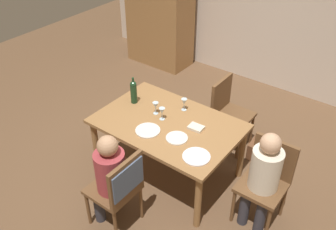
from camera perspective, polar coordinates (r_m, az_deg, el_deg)
name	(u,v)px	position (r m, az deg, el deg)	size (l,w,h in m)	color
ground_plane	(168,171)	(4.56, 0.00, -8.66)	(10.00, 10.00, 0.00)	brown
rear_room_partition	(278,3)	(5.99, 16.51, 16.24)	(6.40, 0.12, 2.70)	beige
armoire_cabinet	(160,3)	(6.57, -1.30, 16.90)	(1.18, 0.62, 2.18)	olive
dining_table	(168,128)	(4.13, 0.00, -2.08)	(1.57, 1.06, 0.74)	olive
chair_right_end	(267,176)	(3.86, 14.94, -9.10)	(0.44, 0.44, 0.92)	brown
chair_near	(121,185)	(3.60, -7.24, -10.61)	(0.46, 0.44, 0.92)	brown
chair_far_right	(228,109)	(4.73, 9.22, 0.94)	(0.44, 0.44, 0.92)	brown
person_woman_host	(263,175)	(3.71, 14.48, -8.87)	(0.30, 0.34, 1.11)	#33333D
person_man_bearded	(109,174)	(3.64, -9.04, -9.00)	(0.34, 0.30, 1.11)	#33333D
wine_bottle_tall_green	(134,91)	(4.35, -5.31, 3.66)	(0.08, 0.08, 0.33)	#19381E
wine_glass_near_left	(162,111)	(4.07, -0.93, 0.57)	(0.07, 0.07, 0.15)	silver
wine_glass_centre	(156,106)	(4.16, -1.93, 1.44)	(0.07, 0.07, 0.15)	silver
wine_glass_near_right	(184,102)	(4.23, 2.51, 1.99)	(0.07, 0.07, 0.15)	silver
dinner_plate_host	(148,130)	(3.96, -3.13, -2.38)	(0.27, 0.27, 0.01)	silver
dinner_plate_guest_left	(177,138)	(3.85, 1.37, -3.56)	(0.23, 0.23, 0.01)	silver
dinner_plate_guest_right	(196,157)	(3.64, 4.39, -6.39)	(0.28, 0.28, 0.01)	white
folded_napkin	(196,128)	(3.99, 4.33, -1.93)	(0.16, 0.12, 0.03)	beige
handbag	(255,148)	(4.84, 13.27, -4.97)	(0.28, 0.12, 0.22)	brown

